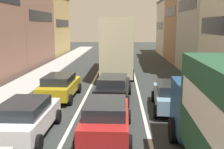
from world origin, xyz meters
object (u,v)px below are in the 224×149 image
sedan_right_lane_behind_truck (172,95)px  bus_mid_queue_primary (117,43)px  hatchback_centre_lane_third (113,87)px  sedan_centre_lane_second (106,117)px  wagon_left_lane_second (26,117)px  sedan_left_lane_third (60,86)px

sedan_right_lane_behind_truck → bus_mid_queue_primary: (-3.11, 10.73, 2.03)m
hatchback_centre_lane_third → bus_mid_queue_primary: (0.09, 8.95, 2.03)m
hatchback_centre_lane_third → sedan_right_lane_behind_truck: bearing=-115.4°
sedan_centre_lane_second → wagon_left_lane_second: bearing=92.5°
wagon_left_lane_second → sedan_left_lane_third: size_ratio=0.99×
sedan_right_lane_behind_truck → bus_mid_queue_primary: size_ratio=0.42×
sedan_left_lane_third → sedan_right_lane_behind_truck: (6.48, -2.05, 0.00)m
sedan_centre_lane_second → sedan_right_lane_behind_truck: 4.92m
wagon_left_lane_second → sedan_centre_lane_second: bearing=-87.6°
wagon_left_lane_second → sedan_left_lane_third: bearing=-0.2°
wagon_left_lane_second → sedan_right_lane_behind_truck: 7.54m
sedan_centre_lane_second → wagon_left_lane_second: (-3.24, -0.11, 0.00)m
sedan_centre_lane_second → sedan_right_lane_behind_truck: size_ratio=0.98×
wagon_left_lane_second → hatchback_centre_lane_third: bearing=-30.7°
wagon_left_lane_second → sedan_right_lane_behind_truck: (6.55, 3.75, 0.00)m
hatchback_centre_lane_third → sedan_centre_lane_second: bearing=-177.5°
hatchback_centre_lane_third → sedan_right_lane_behind_truck: same height
hatchback_centre_lane_third → wagon_left_lane_second: bearing=152.5°
hatchback_centre_lane_third → sedan_left_lane_third: 3.29m
hatchback_centre_lane_third → sedan_left_lane_third: size_ratio=1.02×
bus_mid_queue_primary → sedan_centre_lane_second: bearing=179.1°
sedan_left_lane_third → sedan_right_lane_behind_truck: bearing=-106.3°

